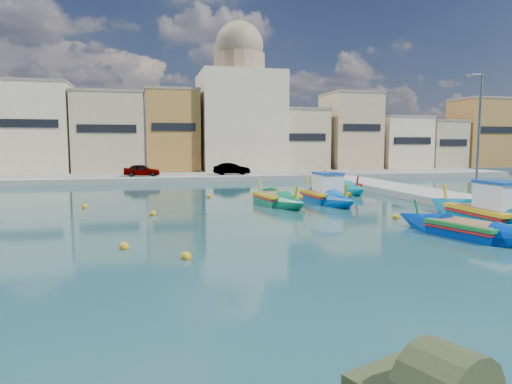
{
  "coord_description": "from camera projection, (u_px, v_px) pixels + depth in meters",
  "views": [
    {
      "loc": [
        -1.57,
        -17.22,
        3.98
      ],
      "look_at": [
        4.0,
        6.0,
        1.4
      ],
      "focal_mm": 32.0,
      "sensor_mm": 36.0,
      "label": 1
    }
  ],
  "objects": [
    {
      "name": "ground",
      "position": [
        191.0,
        247.0,
        17.44
      ],
      "size": [
        160.0,
        160.0,
        0.0
      ],
      "primitive_type": "plane",
      "color": "#153C41",
      "rests_on": "ground"
    },
    {
      "name": "north_quay",
      "position": [
        162.0,
        178.0,
        48.35
      ],
      "size": [
        80.0,
        8.0,
        0.6
      ],
      "primitive_type": "cube",
      "color": "gray",
      "rests_on": "ground"
    },
    {
      "name": "north_townhouses",
      "position": [
        214.0,
        135.0,
        56.51
      ],
      "size": [
        83.2,
        7.87,
        10.19
      ],
      "color": "tan",
      "rests_on": "ground"
    },
    {
      "name": "church_block",
      "position": [
        239.0,
        108.0,
        57.53
      ],
      "size": [
        10.0,
        10.0,
        19.1
      ],
      "color": "beige",
      "rests_on": "ground"
    },
    {
      "name": "quay_street_lamp",
      "position": [
        478.0,
        137.0,
        26.82
      ],
      "size": [
        1.18,
        0.16,
        8.0
      ],
      "color": "#595B60",
      "rests_on": "ground"
    },
    {
      "name": "parked_cars",
      "position": [
        88.0,
        171.0,
        45.12
      ],
      "size": [
        32.16,
        2.35,
        1.26
      ],
      "color": "#4C1919",
      "rests_on": "north_quay"
    },
    {
      "name": "luzzu_turquoise_cabin",
      "position": [
        492.0,
        215.0,
        22.57
      ],
      "size": [
        2.43,
        10.4,
        3.33
      ],
      "color": "#006AA4",
      "rests_on": "ground"
    },
    {
      "name": "luzzu_blue_cabin",
      "position": [
        325.0,
        196.0,
        30.74
      ],
      "size": [
        2.46,
        8.84,
        3.1
      ],
      "color": "#004DAD",
      "rests_on": "ground"
    },
    {
      "name": "luzzu_cyan_mid",
      "position": [
        340.0,
        188.0,
        37.7
      ],
      "size": [
        2.3,
        9.16,
        2.7
      ],
      "color": "#008DA0",
      "rests_on": "ground"
    },
    {
      "name": "luzzu_green",
      "position": [
        276.0,
        200.0,
        29.73
      ],
      "size": [
        3.17,
        8.26,
        2.54
      ],
      "color": "#0A7249",
      "rests_on": "ground"
    },
    {
      "name": "luzzu_blue_south",
      "position": [
        469.0,
        232.0,
        19.32
      ],
      "size": [
        3.96,
        8.05,
        2.27
      ],
      "color": "#002FA0",
      "rests_on": "ground"
    },
    {
      "name": "mooring_buoys",
      "position": [
        194.0,
        218.0,
        23.89
      ],
      "size": [
        16.83,
        17.93,
        0.36
      ],
      "color": "orange",
      "rests_on": "ground"
    }
  ]
}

